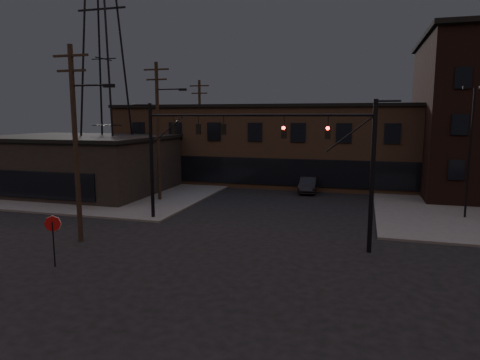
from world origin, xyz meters
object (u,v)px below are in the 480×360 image
at_px(traffic_signal_far, 168,148).
at_px(stop_sign, 53,229).
at_px(traffic_signal_near, 350,159).
at_px(car_crossing, 308,185).

height_order(traffic_signal_far, stop_sign, traffic_signal_far).
height_order(traffic_signal_near, car_crossing, traffic_signal_near).
bearing_deg(stop_sign, car_crossing, 68.77).
distance_m(traffic_signal_far, stop_sign, 10.55).
bearing_deg(traffic_signal_near, stop_sign, -154.10).
distance_m(traffic_signal_far, car_crossing, 16.22).
xyz_separation_m(traffic_signal_far, car_crossing, (7.85, 13.53, -4.29)).
xyz_separation_m(traffic_signal_near, traffic_signal_far, (-12.07, 3.50, 0.08)).
bearing_deg(stop_sign, traffic_signal_near, 25.90).
relative_size(traffic_signal_near, traffic_signal_far, 1.00).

